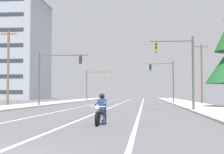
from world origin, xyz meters
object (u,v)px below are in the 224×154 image
object	(u,v)px
traffic_signal_mid_left	(94,81)
traffic_signal_mid_right	(166,76)
utility_pole_right_far	(202,72)
traffic_signal_near_left	(53,70)
traffic_signal_near_right	(181,63)
motorcycle_with_rider	(101,112)
apartment_building_far_left_block	(5,50)
utility_pole_left_near	(8,66)

from	to	relation	value
traffic_signal_mid_left	traffic_signal_mid_right	bearing A→B (deg)	-53.69
traffic_signal_mid_right	traffic_signal_mid_left	distance (m)	22.64
traffic_signal_mid_right	utility_pole_right_far	size ratio (longest dim) A/B	0.69
traffic_signal_near_left	traffic_signal_mid_right	xyz separation A→B (m)	(13.50, 12.02, -0.12)
traffic_signal_near_right	traffic_signal_mid_left	world-z (taller)	same
traffic_signal_near_right	utility_pole_right_far	xyz separation A→B (m)	(5.66, 24.42, 0.71)
traffic_signal_mid_left	traffic_signal_near_left	bearing A→B (deg)	-90.17
motorcycle_with_rider	apartment_building_far_left_block	world-z (taller)	apartment_building_far_left_block
traffic_signal_mid_right	motorcycle_with_rider	bearing A→B (deg)	-98.36
traffic_signal_near_left	utility_pole_left_near	size ratio (longest dim) A/B	0.69
utility_pole_right_far	apartment_building_far_left_block	xyz separation A→B (m)	(-45.04, 32.51, 8.23)
motorcycle_with_rider	traffic_signal_near_left	bearing A→B (deg)	110.66
apartment_building_far_left_block	utility_pole_right_far	bearing A→B (deg)	-35.82
traffic_signal_near_left	apartment_building_far_left_block	size ratio (longest dim) A/B	0.24
traffic_signal_mid_left	utility_pole_left_near	bearing A→B (deg)	-100.92
traffic_signal_near_left	utility_pole_right_far	size ratio (longest dim) A/B	0.69
traffic_signal_mid_left	utility_pole_right_far	xyz separation A→B (m)	(19.04, -15.49, 0.62)
traffic_signal_mid_right	utility_pole_right_far	bearing A→B (deg)	26.11
traffic_signal_mid_right	apartment_building_far_left_block	world-z (taller)	apartment_building_far_left_block
traffic_signal_mid_right	traffic_signal_mid_left	bearing A→B (deg)	126.31
motorcycle_with_rider	traffic_signal_near_right	bearing A→B (deg)	68.47
traffic_signal_mid_left	utility_pole_left_near	distance (m)	30.27
motorcycle_with_rider	traffic_signal_mid_right	xyz separation A→B (m)	(5.06, 34.40, 3.45)
apartment_building_far_left_block	utility_pole_left_near	bearing A→B (deg)	-66.55
utility_pole_left_near	utility_pole_right_far	xyz separation A→B (m)	(24.77, 14.23, 0.07)
traffic_signal_mid_left	motorcycle_with_rider	bearing A→B (deg)	-80.99
traffic_signal_mid_right	utility_pole_right_far	distance (m)	6.31
utility_pole_left_near	utility_pole_right_far	bearing A→B (deg)	29.87
motorcycle_with_rider	traffic_signal_mid_left	size ratio (longest dim) A/B	0.35
traffic_signal_near_left	traffic_signal_mid_left	size ratio (longest dim) A/B	1.00
traffic_signal_near_left	utility_pole_left_near	xyz separation A→B (m)	(-5.64, 0.55, 0.50)
utility_pole_left_near	traffic_signal_mid_right	bearing A→B (deg)	30.93
traffic_signal_near_right	apartment_building_far_left_block	world-z (taller)	apartment_building_far_left_block
traffic_signal_mid_right	apartment_building_far_left_block	xyz separation A→B (m)	(-39.41, 35.27, 8.92)
utility_pole_left_near	apartment_building_far_left_block	xyz separation A→B (m)	(-20.27, 46.73, 8.30)
traffic_signal_near_right	apartment_building_far_left_block	size ratio (longest dim) A/B	0.24
traffic_signal_mid_right	traffic_signal_mid_left	xyz separation A→B (m)	(-13.41, 18.25, 0.07)
traffic_signal_near_left	utility_pole_right_far	bearing A→B (deg)	37.68
traffic_signal_mid_right	traffic_signal_mid_left	size ratio (longest dim) A/B	1.00
utility_pole_left_near	apartment_building_far_left_block	size ratio (longest dim) A/B	0.34
traffic_signal_near_right	utility_pole_left_near	size ratio (longest dim) A/B	0.69
traffic_signal_near_right	traffic_signal_near_left	bearing A→B (deg)	144.41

